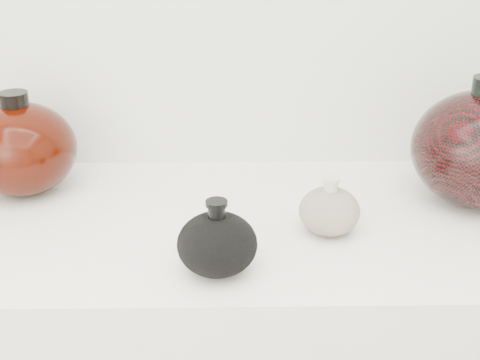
{
  "coord_description": "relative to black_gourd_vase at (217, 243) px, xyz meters",
  "views": [
    {
      "loc": [
        0.01,
        -0.04,
        1.42
      ],
      "look_at": [
        0.02,
        0.92,
        0.99
      ],
      "focal_mm": 50.0,
      "sensor_mm": 36.0,
      "label": 1
    }
  ],
  "objects": [
    {
      "name": "left_round_pot",
      "position": [
        -0.35,
        0.28,
        0.04
      ],
      "size": [
        0.21,
        0.21,
        0.19
      ],
      "color": "black",
      "rests_on": "display_counter"
    },
    {
      "name": "cream_gourd_vase",
      "position": [
        0.18,
        0.12,
        -0.01
      ],
      "size": [
        0.13,
        0.13,
        0.1
      ],
      "color": "beige",
      "rests_on": "display_counter"
    },
    {
      "name": "black_gourd_vase",
      "position": [
        0.0,
        0.0,
        0.0
      ],
      "size": [
        0.15,
        0.15,
        0.11
      ],
      "color": "black",
      "rests_on": "display_counter"
    },
    {
      "name": "room",
      "position": [
        0.01,
        -0.52,
        0.35
      ],
      "size": [
        3.04,
        2.42,
        2.64
      ],
      "color": "#595959",
      "rests_on": "ground"
    }
  ]
}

